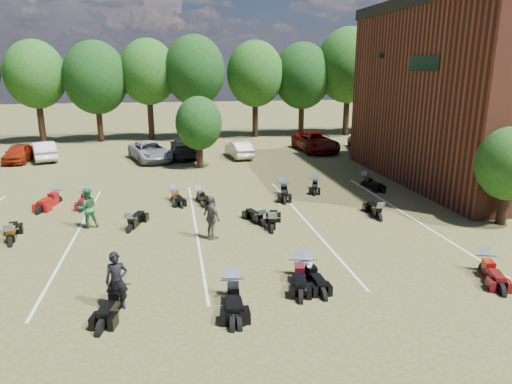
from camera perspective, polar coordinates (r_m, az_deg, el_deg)
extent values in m
plane|color=brown|center=(17.86, 2.72, -7.04)|extent=(160.00, 160.00, 0.00)
imported|color=maroon|center=(38.15, -27.54, 4.33)|extent=(1.62, 3.95, 1.34)
imported|color=#B3B4B8|center=(38.11, -25.01, 4.70)|extent=(2.85, 4.62, 1.44)
imported|color=#93949B|center=(35.25, -13.10, 4.98)|extent=(3.80, 5.62, 1.43)
imported|color=black|center=(36.34, -8.88, 5.60)|extent=(2.28, 5.45, 1.57)
imported|color=navy|center=(35.94, -9.00, 5.40)|extent=(3.35, 4.61, 1.46)
imported|color=#AFB0AB|center=(35.59, -2.14, 5.34)|extent=(1.88, 4.03, 1.28)
imported|color=#540704|center=(38.63, 7.44, 6.25)|extent=(2.99, 5.93, 1.61)
imported|color=#39383D|center=(40.19, 13.22, 6.26)|extent=(3.34, 5.58, 1.51)
imported|color=black|center=(13.89, -17.02, -10.58)|extent=(0.67, 0.47, 1.74)
imported|color=#266537|center=(21.12, -20.33, -1.88)|extent=(1.04, 0.92, 1.78)
imported|color=#565049|center=(18.58, -5.55, -3.19)|extent=(0.91, 1.15, 1.83)
cube|color=black|center=(31.02, 15.31, 16.10)|extent=(0.30, 0.40, 0.30)
cube|color=black|center=(26.63, 20.21, 14.86)|extent=(0.06, 3.00, 0.80)
cylinder|color=black|center=(46.94, -25.67, 8.00)|extent=(0.58, 0.58, 4.08)
ellipsoid|color=#1E4C19|center=(46.70, -26.29, 13.21)|extent=(6.00, 6.00, 6.90)
cylinder|color=black|center=(45.89, -19.59, 8.48)|extent=(0.57, 0.58, 4.08)
ellipsoid|color=#1E4C19|center=(45.65, -20.08, 13.83)|extent=(6.00, 6.00, 6.90)
cylinder|color=black|center=(45.38, -13.28, 8.89)|extent=(0.57, 0.58, 4.08)
ellipsoid|color=#1E4C19|center=(45.13, -13.62, 14.30)|extent=(6.00, 6.00, 6.90)
cylinder|color=black|center=(45.41, -6.90, 9.18)|extent=(0.58, 0.58, 4.08)
ellipsoid|color=#1E4C19|center=(45.17, -7.07, 14.60)|extent=(6.00, 6.00, 6.90)
cylinder|color=black|center=(45.99, -0.59, 9.37)|extent=(0.57, 0.58, 4.08)
ellipsoid|color=#1E4C19|center=(45.75, -0.60, 14.72)|extent=(6.00, 6.00, 6.90)
cylinder|color=black|center=(47.10, 5.50, 9.44)|extent=(0.57, 0.58, 4.08)
ellipsoid|color=#1E4C19|center=(46.86, 5.64, 14.66)|extent=(6.00, 6.00, 6.90)
cylinder|color=black|center=(48.70, 11.25, 9.41)|extent=(0.57, 0.58, 4.08)
ellipsoid|color=#1E4C19|center=(48.47, 11.52, 14.46)|extent=(6.00, 6.00, 6.90)
cylinder|color=black|center=(50.74, 16.58, 9.30)|extent=(0.58, 0.58, 4.08)
ellipsoid|color=#1E4C19|center=(50.52, 16.96, 14.14)|extent=(6.00, 6.00, 6.90)
cylinder|color=black|center=(53.18, 21.46, 9.13)|extent=(0.58, 0.58, 4.08)
ellipsoid|color=#1E4C19|center=(52.97, 21.92, 13.74)|extent=(6.00, 6.00, 6.90)
cylinder|color=black|center=(23.05, 28.48, -1.50)|extent=(0.24, 0.24, 1.71)
sphere|color=#1E4C19|center=(22.64, 29.08, 3.12)|extent=(2.80, 2.80, 2.80)
cylinder|color=black|center=(32.16, -7.04, 4.72)|extent=(0.24, 0.24, 1.90)
sphere|color=#1E4C19|center=(31.84, -7.16, 8.53)|extent=(3.20, 3.20, 3.20)
cube|color=silver|center=(20.67, -21.57, -4.96)|extent=(0.10, 14.00, 0.01)
cube|color=silver|center=(20.26, -7.54, -4.38)|extent=(0.10, 14.00, 0.01)
cube|color=silver|center=(21.06, 6.19, -3.57)|extent=(0.10, 14.00, 0.01)
cube|color=silver|center=(22.95, 18.26, -2.68)|extent=(0.10, 14.00, 0.01)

